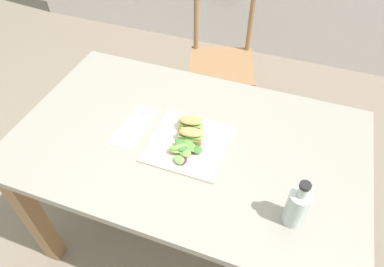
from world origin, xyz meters
name	(u,v)px	position (x,y,z in m)	size (l,w,h in m)	color
ground_plane	(171,248)	(0.00, 0.00, 0.00)	(8.68, 8.68, 0.00)	#7A6B5B
dining_table	(188,160)	(0.06, 0.11, 0.62)	(1.34, 0.82, 0.74)	gray
chair_wooden_far	(221,61)	(-0.08, 1.08, 0.45)	(0.50, 0.50, 0.87)	#8E6642
plate_lunch	(188,143)	(0.07, 0.09, 0.74)	(0.29, 0.29, 0.01)	beige
sandwich_half_front	(191,135)	(0.07, 0.11, 0.78)	(0.10, 0.07, 0.06)	tan
sandwich_half_back	(191,123)	(0.05, 0.17, 0.78)	(0.10, 0.07, 0.06)	tan
salad_mixed_greens	(185,150)	(0.08, 0.04, 0.77)	(0.13, 0.13, 0.04)	#4C2338
napkin_folded	(135,126)	(-0.16, 0.11, 0.74)	(0.10, 0.24, 0.00)	silver
fork_on_napkin	(137,123)	(-0.16, 0.13, 0.75)	(0.03, 0.19, 0.00)	silver
bottle_cold_brew	(296,208)	(0.49, -0.09, 0.81)	(0.07, 0.07, 0.19)	#472819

